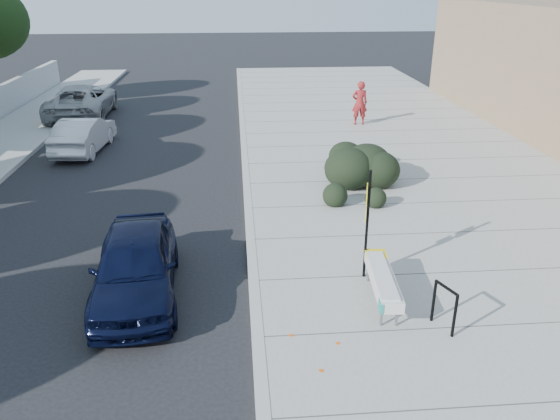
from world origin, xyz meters
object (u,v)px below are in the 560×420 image
at_px(wagon_silver, 84,135).
at_px(bench, 382,279).
at_px(sedan_navy, 135,265).
at_px(bike_rack, 445,303).
at_px(pedestrian, 360,103).
at_px(sign_post, 367,218).
at_px(suv_silver, 82,101).

bearing_deg(wagon_silver, bench, 130.87).
distance_m(bench, sedan_navy, 4.99).
bearing_deg(wagon_silver, bike_rack, 131.38).
relative_size(wagon_silver, pedestrian, 2.09).
bearing_deg(sign_post, wagon_silver, 143.07).
bearing_deg(wagon_silver, sign_post, 133.04).
xyz_separation_m(bike_rack, sign_post, (-1.02, 2.00, 0.85)).
xyz_separation_m(bike_rack, pedestrian, (1.74, 15.20, 0.41)).
bearing_deg(bike_rack, bench, 110.98).
distance_m(sign_post, sedan_navy, 4.85).
relative_size(bike_rack, sedan_navy, 0.22).
bearing_deg(bench, sign_post, 101.65).
xyz_separation_m(sign_post, sedan_navy, (-4.78, -0.12, -0.83)).
xyz_separation_m(sign_post, suv_silver, (-9.87, 16.25, -0.76)).
bearing_deg(pedestrian, bench, 80.63).
bearing_deg(bike_rack, pedestrian, 61.92).
bearing_deg(bike_rack, wagon_silver, 105.45).
height_order(sign_post, pedestrian, sign_post).
distance_m(bench, sign_post, 1.36).
bearing_deg(bench, wagon_silver, 131.04).
bearing_deg(sedan_navy, pedestrian, 55.68).
bearing_deg(bench, suv_silver, 124.60).
xyz_separation_m(sign_post, wagon_silver, (-8.41, 10.52, -0.88)).
distance_m(bike_rack, pedestrian, 15.30).
relative_size(bench, suv_silver, 0.39).
bearing_deg(bench, sedan_navy, 174.05).
height_order(wagon_silver, pedestrian, pedestrian).
bearing_deg(pedestrian, sedan_navy, 61.59).
bearing_deg(pedestrian, wagon_silver, 14.57).
distance_m(bench, wagon_silver, 14.37).
distance_m(bike_rack, sign_post, 2.40).
height_order(bike_rack, suv_silver, suv_silver).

